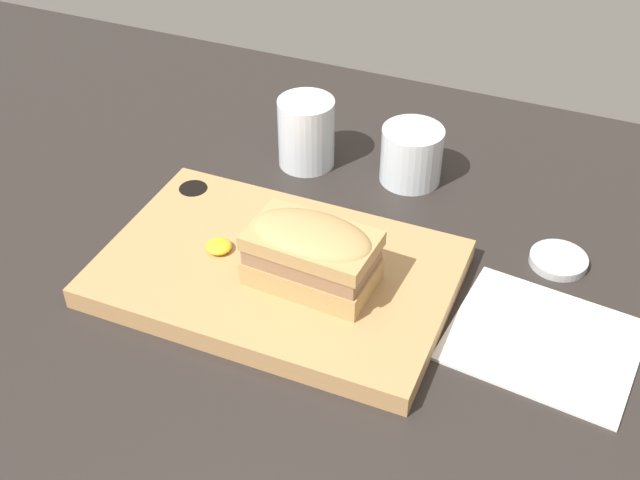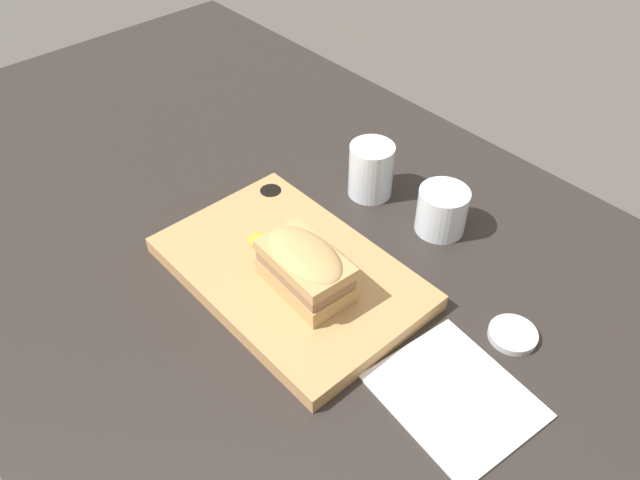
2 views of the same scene
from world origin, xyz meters
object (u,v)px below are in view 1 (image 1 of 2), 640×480
object	(u,v)px
water_glass	(306,137)
condiment_dish	(558,260)
wine_glass	(411,157)
napkin	(543,341)
serving_board	(277,272)
sandwich	(314,253)

from	to	relation	value
water_glass	condiment_dish	xyz separation A→B (cm)	(35.30, -8.14, -3.61)
wine_glass	napkin	distance (cm)	31.99
water_glass	serving_board	bearing A→B (deg)	-74.45
napkin	sandwich	bearing A→B (deg)	-172.75
sandwich	condiment_dish	size ratio (longest dim) A/B	2.09
condiment_dish	napkin	bearing A→B (deg)	-86.67
serving_board	wine_glass	distance (cm)	26.37
sandwich	wine_glass	xyz separation A→B (cm)	(2.59, 26.20, -3.24)
wine_glass	condiment_dish	world-z (taller)	wine_glass
water_glass	sandwich	bearing A→B (deg)	-64.75
serving_board	napkin	size ratio (longest dim) A/B	1.91
sandwich	napkin	bearing A→B (deg)	7.25
water_glass	napkin	size ratio (longest dim) A/B	0.47
sandwich	napkin	size ratio (longest dim) A/B	0.69
napkin	serving_board	bearing A→B (deg)	-175.99
serving_board	napkin	xyz separation A→B (cm)	(29.54, 2.07, -1.08)
water_glass	wine_glass	world-z (taller)	water_glass
water_glass	condiment_dish	bearing A→B (deg)	-12.98
sandwich	wine_glass	world-z (taller)	sandwich
sandwich	condiment_dish	bearing A→B (deg)	34.57
napkin	condiment_dish	xyz separation A→B (cm)	(-0.77, 13.24, 0.30)
sandwich	condiment_dish	world-z (taller)	sandwich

